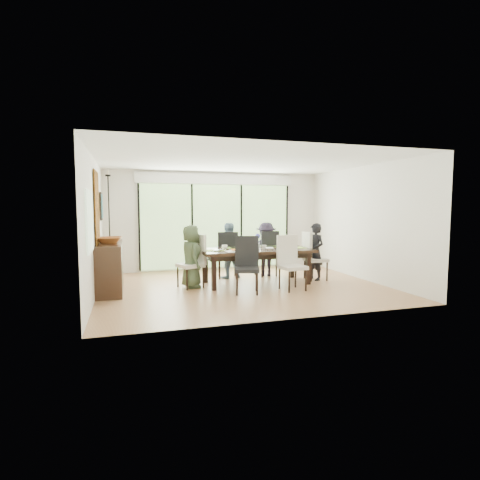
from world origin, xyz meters
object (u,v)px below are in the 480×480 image
object	(u,v)px
chair_right_end	(316,256)
sideboard	(110,267)
table_top	(256,250)
chair_left_end	(190,261)
chair_near_right	(293,263)
person_right_end	(315,252)
bowl	(109,240)
cup_b	(264,247)
chair_near_left	(247,265)
person_left_end	(191,256)
chair_far_right	(266,253)
cup_c	(287,245)
cup_a	(225,247)
chair_far_left	(227,254)
laptop	(221,250)
vase	(258,246)
person_far_left	(228,251)
person_far_right	(266,249)

from	to	relation	value
chair_right_end	sideboard	xyz separation A→B (m)	(-4.64, 0.18, -0.08)
table_top	chair_left_end	size ratio (longest dim) A/B	2.18
chair_near_right	person_right_end	world-z (taller)	person_right_end
bowl	cup_b	bearing A→B (deg)	-3.10
chair_near_left	person_left_end	size ratio (longest dim) A/B	0.85
chair_left_end	cup_b	xyz separation A→B (m)	(1.65, -0.10, 0.26)
chair_right_end	chair_far_right	size ratio (longest dim) A/B	1.00
chair_left_end	cup_c	xyz separation A→B (m)	(2.30, 0.10, 0.26)
chair_right_end	cup_a	distance (m)	2.22
chair_far_left	cup_b	distance (m)	1.15
chair_right_end	chair_near_left	bearing A→B (deg)	117.39
table_top	chair_near_left	world-z (taller)	chair_near_left
chair_near_left	laptop	world-z (taller)	chair_near_left
vase	bowl	size ratio (longest dim) A/B	0.24
person_far_left	sideboard	xyz separation A→B (m)	(-2.69, -0.65, -0.18)
chair_left_end	person_far_left	distance (m)	1.34
chair_far_right	cup_b	xyz separation A→B (m)	(-0.40, -0.95, 0.26)
cup_c	sideboard	size ratio (longest dim) A/B	0.07
bowl	person_far_left	bearing A→B (deg)	15.60
person_far_left	person_far_right	world-z (taller)	same
chair_far_left	chair_far_right	distance (m)	1.00
vase	cup_c	distance (m)	0.75
person_far_right	laptop	distance (m)	1.69
chair_near_left	vase	xyz separation A→B (m)	(0.55, 0.92, 0.27)
person_far_right	bowl	bearing A→B (deg)	25.59
cup_b	bowl	bearing A→B (deg)	176.90
table_top	bowl	xyz separation A→B (m)	(-3.14, 0.08, 0.30)
cup_b	chair_left_end	bearing A→B (deg)	176.53
person_far_right	chair_far_right	bearing A→B (deg)	-75.92
table_top	chair_far_right	world-z (taller)	chair_far_right
person_right_end	chair_far_right	bearing A→B (deg)	-147.37
chair_left_end	vase	xyz separation A→B (m)	(1.55, 0.05, 0.27)
chair_far_left	laptop	bearing A→B (deg)	78.69
chair_right_end	sideboard	size ratio (longest dim) A/B	0.65
chair_near_left	person_right_end	world-z (taller)	person_right_end
person_left_end	chair_far_right	bearing A→B (deg)	-73.56
vase	chair_far_left	bearing A→B (deg)	122.01
table_top	sideboard	bearing A→B (deg)	176.76
laptop	cup_a	distance (m)	0.29
chair_near_left	cup_c	bearing A→B (deg)	53.49
chair_far_left	chair_near_right	world-z (taller)	same
vase	bowl	xyz separation A→B (m)	(-3.19, 0.03, 0.21)
chair_right_end	vase	distance (m)	1.48
person_far_left	laptop	world-z (taller)	person_far_left
person_left_end	person_far_right	xyz separation A→B (m)	(2.03, 0.83, 0.00)
chair_near_left	vase	distance (m)	1.11
person_right_end	vase	xyz separation A→B (m)	(-1.43, 0.05, 0.17)
laptop	chair_left_end	bearing A→B (deg)	128.77
chair_near_left	person_right_end	size ratio (longest dim) A/B	0.85
person_right_end	bowl	distance (m)	4.64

